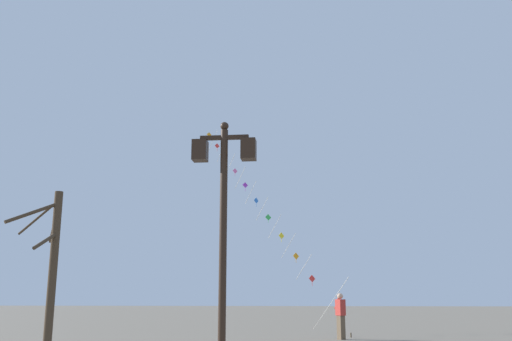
{
  "coord_description": "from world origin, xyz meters",
  "views": [
    {
      "loc": [
        -0.09,
        -2.69,
        1.56
      ],
      "look_at": [
        -2.65,
        22.45,
        7.31
      ],
      "focal_mm": 39.16,
      "sensor_mm": 36.0,
      "label": 1
    }
  ],
  "objects_px": {
    "twin_lantern_lamp_post": "(224,199)",
    "kite_train": "(259,205)",
    "bare_tree": "(51,267)",
    "kite_flyer": "(341,315)"
  },
  "relations": [
    {
      "from": "kite_train",
      "to": "bare_tree",
      "type": "height_order",
      "value": "kite_train"
    },
    {
      "from": "twin_lantern_lamp_post",
      "to": "kite_flyer",
      "type": "distance_m",
      "value": 12.47
    },
    {
      "from": "twin_lantern_lamp_post",
      "to": "kite_flyer",
      "type": "bearing_deg",
      "value": 77.56
    },
    {
      "from": "bare_tree",
      "to": "twin_lantern_lamp_post",
      "type": "bearing_deg",
      "value": -36.23
    },
    {
      "from": "kite_train",
      "to": "bare_tree",
      "type": "xyz_separation_m",
      "value": [
        -3.9,
        -15.51,
        -4.05
      ]
    },
    {
      "from": "twin_lantern_lamp_post",
      "to": "bare_tree",
      "type": "xyz_separation_m",
      "value": [
        -5.06,
        3.71,
        -1.04
      ]
    },
    {
      "from": "twin_lantern_lamp_post",
      "to": "bare_tree",
      "type": "relative_size",
      "value": 1.13
    },
    {
      "from": "twin_lantern_lamp_post",
      "to": "bare_tree",
      "type": "distance_m",
      "value": 6.36
    },
    {
      "from": "twin_lantern_lamp_post",
      "to": "kite_train",
      "type": "relative_size",
      "value": 0.4
    },
    {
      "from": "kite_train",
      "to": "bare_tree",
      "type": "distance_m",
      "value": 16.49
    }
  ]
}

